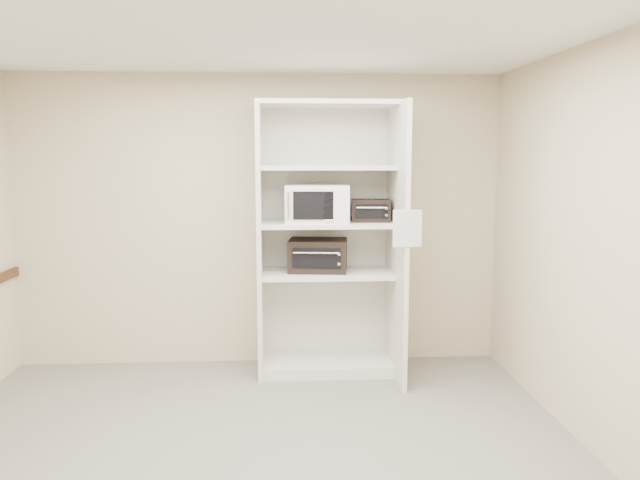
{
  "coord_description": "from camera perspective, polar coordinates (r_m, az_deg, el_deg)",
  "views": [
    {
      "loc": [
        0.22,
        -3.82,
        1.94
      ],
      "look_at": [
        0.53,
        1.28,
        1.26
      ],
      "focal_mm": 35.0,
      "sensor_mm": 36.0,
      "label": 1
    }
  ],
  "objects": [
    {
      "name": "ceiling",
      "position": [
        3.9,
        -7.03,
        18.76
      ],
      "size": [
        4.5,
        4.0,
        0.01
      ],
      "primitive_type": "cube",
      "color": "white"
    },
    {
      "name": "shelving_unit",
      "position": [
        5.6,
        1.13,
        -0.73
      ],
      "size": [
        1.24,
        0.92,
        2.42
      ],
      "color": "beige",
      "rests_on": "floor"
    },
    {
      "name": "wall_right",
      "position": [
        4.36,
        24.29,
        -0.88
      ],
      "size": [
        0.02,
        4.0,
        2.7
      ],
      "primitive_type": "cube",
      "color": "beige",
      "rests_on": "ground"
    },
    {
      "name": "toaster_oven_upper",
      "position": [
        5.6,
        4.66,
        2.72
      ],
      "size": [
        0.36,
        0.28,
        0.2
      ],
      "primitive_type": "cube",
      "rotation": [
        0.0,
        0.0,
        -0.08
      ],
      "color": "black",
      "rests_on": "shelving_unit"
    },
    {
      "name": "floor",
      "position": [
        4.29,
        -6.41,
        -19.38
      ],
      "size": [
        4.5,
        4.0,
        0.01
      ],
      "primitive_type": "cube",
      "color": "#605952",
      "rests_on": "ground"
    },
    {
      "name": "wall_back",
      "position": [
        5.85,
        -5.61,
        1.76
      ],
      "size": [
        4.5,
        0.02,
        2.7
      ],
      "primitive_type": "cube",
      "color": "beige",
      "rests_on": "ground"
    },
    {
      "name": "microwave",
      "position": [
        5.49,
        -0.28,
        3.35
      ],
      "size": [
        0.57,
        0.44,
        0.33
      ],
      "primitive_type": "cube",
      "rotation": [
        0.0,
        0.0,
        -0.05
      ],
      "color": "white",
      "rests_on": "shelving_unit"
    },
    {
      "name": "toaster_oven_lower",
      "position": [
        5.62,
        -0.18,
        -1.39
      ],
      "size": [
        0.56,
        0.45,
        0.29
      ],
      "primitive_type": "cube",
      "rotation": [
        0.0,
        0.0,
        -0.12
      ],
      "color": "black",
      "rests_on": "shelving_unit"
    },
    {
      "name": "paper_sign",
      "position": [
        5.02,
        7.99,
        1.05
      ],
      "size": [
        0.23,
        0.02,
        0.29
      ],
      "primitive_type": "cube",
      "rotation": [
        0.0,
        0.0,
        0.05
      ],
      "color": "white",
      "rests_on": "shelving_unit"
    },
    {
      "name": "wall_front",
      "position": [
        1.92,
        -10.08,
        -10.48
      ],
      "size": [
        4.5,
        0.02,
        2.7
      ],
      "primitive_type": "cube",
      "color": "beige",
      "rests_on": "ground"
    }
  ]
}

